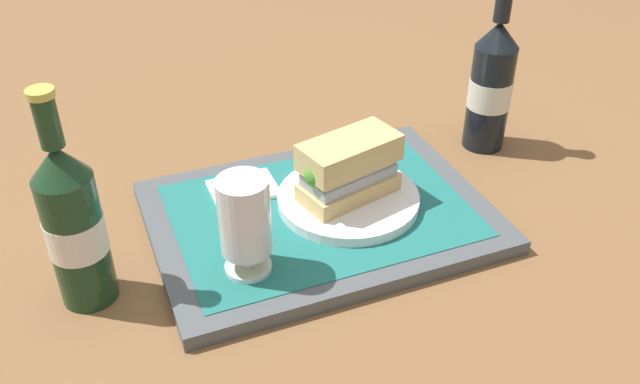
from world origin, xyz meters
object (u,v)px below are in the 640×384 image
(plate, at_px, (349,200))
(second_bottle, at_px, (491,85))
(beer_bottle, at_px, (74,224))
(sandwich, at_px, (348,170))
(beer_glass, at_px, (245,223))

(plate, bearing_deg, second_bottle, -160.30)
(plate, xyz_separation_m, beer_bottle, (0.34, 0.03, 0.08))
(sandwich, distance_m, beer_glass, 0.18)
(plate, bearing_deg, beer_bottle, 4.43)
(beer_bottle, height_order, second_bottle, same)
(beer_bottle, distance_m, second_bottle, 0.63)
(plate, relative_size, sandwich, 1.34)
(plate, height_order, sandwich, sandwich)
(beer_glass, distance_m, second_bottle, 0.47)
(beer_glass, xyz_separation_m, second_bottle, (-0.44, -0.17, 0.02))
(plate, bearing_deg, beer_glass, 24.42)
(sandwich, relative_size, beer_glass, 1.13)
(beer_glass, relative_size, beer_bottle, 0.47)
(sandwich, xyz_separation_m, second_bottle, (-0.28, -0.10, 0.03))
(sandwich, xyz_separation_m, beer_bottle, (0.34, 0.03, 0.03))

